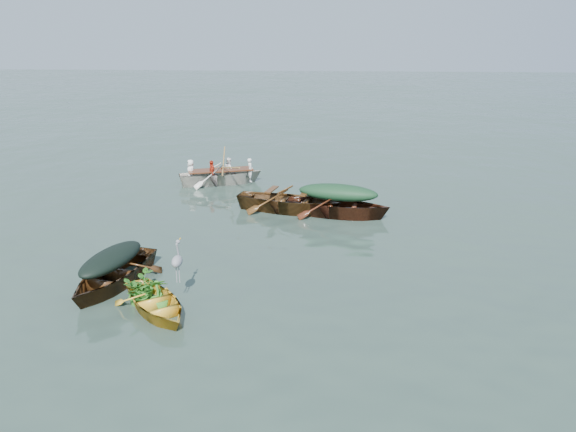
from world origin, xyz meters
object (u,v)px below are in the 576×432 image
at_px(heron, 177,268).
at_px(rowed_boat, 221,184).
at_px(yellow_dinghy, 156,312).
at_px(green_tarp_boat, 337,216).
at_px(dark_covered_boat, 114,285).
at_px(open_wooden_boat, 289,212).

bearing_deg(heron, rowed_boat, 56.96).
xyz_separation_m(yellow_dinghy, green_tarp_boat, (3.76, 6.60, 0.00)).
relative_size(dark_covered_boat, open_wooden_boat, 0.82).
height_order(dark_covered_boat, rowed_boat, rowed_boat).
bearing_deg(yellow_dinghy, green_tarp_boat, 21.33).
distance_m(yellow_dinghy, open_wooden_boat, 7.25).
height_order(open_wooden_boat, rowed_boat, open_wooden_boat).
height_order(green_tarp_boat, heron, heron).
height_order(green_tarp_boat, open_wooden_boat, open_wooden_boat).
height_order(dark_covered_boat, green_tarp_boat, green_tarp_boat).
distance_m(yellow_dinghy, heron, 1.01).
xyz_separation_m(open_wooden_boat, heron, (-1.80, -6.53, 0.84)).
xyz_separation_m(dark_covered_boat, green_tarp_boat, (5.11, 5.44, 0.00)).
relative_size(green_tarp_boat, open_wooden_boat, 0.96).
bearing_deg(rowed_boat, dark_covered_boat, 156.87).
relative_size(dark_covered_boat, green_tarp_boat, 0.85).
bearing_deg(yellow_dinghy, heron, 5.19).
xyz_separation_m(green_tarp_boat, rowed_boat, (-4.38, 3.53, 0.00)).
height_order(yellow_dinghy, rowed_boat, rowed_boat).
bearing_deg(dark_covered_boat, heron, -11.22).
height_order(yellow_dinghy, dark_covered_boat, dark_covered_boat).
bearing_deg(yellow_dinghy, dark_covered_boat, 100.31).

